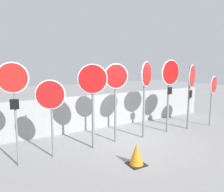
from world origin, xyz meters
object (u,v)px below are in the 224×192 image
Objects in this scene: stop_sign_3 at (116,85)px; stop_sign_7 at (213,89)px; stop_sign_6 at (191,84)px; traffic_cone_0 at (137,154)px; stop_sign_4 at (146,84)px; stop_sign_2 at (93,89)px; stop_sign_0 at (13,87)px; stop_sign_5 at (170,81)px; stop_sign_1 at (51,100)px.

stop_sign_3 is 4.30m from stop_sign_7.
stop_sign_7 is at bearing -37.59° from stop_sign_6.
traffic_cone_0 is (-4.66, -1.25, -1.24)m from stop_sign_7.
stop_sign_7 is at bearing -34.85° from stop_sign_4.
stop_sign_4 is (1.92, -0.02, 0.06)m from stop_sign_2.
traffic_cone_0 is at bearing -164.96° from stop_sign_4.
stop_sign_2 is 1.92m from stop_sign_4.
stop_sign_0 is at bearing 152.64° from stop_sign_6.
stop_sign_6 is (4.06, -0.07, -0.06)m from stop_sign_2.
stop_sign_3 is 2.22m from stop_sign_5.
stop_sign_7 is 3.58× the size of traffic_cone_0.
stop_sign_0 reaches higher than stop_sign_7.
stop_sign_0 is at bearing 158.92° from stop_sign_7.
stop_sign_4 is at bearing 45.71° from traffic_cone_0.
traffic_cone_0 is at bearing -155.00° from stop_sign_5.
stop_sign_0 is 0.96× the size of stop_sign_5.
stop_sign_1 is 3.72× the size of traffic_cone_0.
stop_sign_7 is at bearing 5.53° from stop_sign_3.
stop_sign_7 is (6.35, -0.22, -0.06)m from stop_sign_1.
stop_sign_6 reaches higher than stop_sign_1.
stop_sign_1 is 0.84× the size of stop_sign_2.
stop_sign_7 reaches higher than traffic_cone_0.
stop_sign_3 is at bearing 172.27° from stop_sign_5.
stop_sign_0 reaches higher than traffic_cone_0.
stop_sign_2 is (1.22, 0.04, 0.22)m from stop_sign_1.
stop_sign_0 reaches higher than stop_sign_1.
stop_sign_3 is 1.07m from stop_sign_4.
stop_sign_0 is 7.24m from stop_sign_7.
stop_sign_2 reaches higher than traffic_cone_0.
stop_sign_3 is 1.02× the size of stop_sign_6.
stop_sign_4 reaches higher than stop_sign_3.
traffic_cone_0 is (-2.60, -1.56, -1.63)m from stop_sign_5.
stop_sign_0 is 3.37m from traffic_cone_0.
stop_sign_2 is 4.06m from stop_sign_6.
stop_sign_0 is 0.99× the size of stop_sign_4.
stop_sign_3 is at bearing 30.72° from stop_sign_1.
stop_sign_0 is 4.50× the size of traffic_cone_0.
stop_sign_4 reaches higher than traffic_cone_0.
stop_sign_1 is at bearing 139.09° from traffic_cone_0.
stop_sign_7 is 4.98m from traffic_cone_0.
stop_sign_3 is 0.95× the size of stop_sign_5.
stop_sign_0 is at bearing -153.21° from stop_sign_2.
stop_sign_1 is 0.84× the size of stop_sign_3.
stop_sign_4 is at bearing 177.75° from stop_sign_5.
stop_sign_3 is at bearing 32.02° from stop_sign_2.
stop_sign_4 is at bearing 26.56° from stop_sign_1.
stop_sign_2 is at bearing -161.08° from stop_sign_3.
stop_sign_3 is (2.95, 0.24, -0.11)m from stop_sign_0.
stop_sign_0 is at bearing -164.78° from stop_sign_3.
stop_sign_2 is 5.14m from stop_sign_7.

